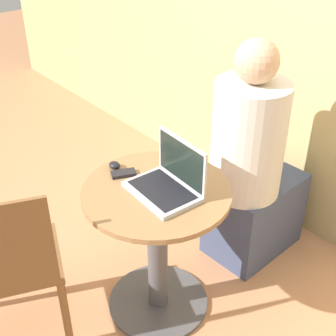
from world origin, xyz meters
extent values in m
plane|color=tan|center=(0.00, 0.00, 0.00)|extent=(12.00, 12.00, 0.00)
cube|color=tan|center=(0.00, 1.09, 1.30)|extent=(7.00, 0.05, 2.60)
cylinder|color=#4C4C51|center=(0.00, 0.00, 0.01)|extent=(0.50, 0.50, 0.02)
cylinder|color=#4C4C51|center=(0.00, 0.00, 0.35)|extent=(0.10, 0.10, 0.67)
cylinder|color=olive|center=(0.00, 0.00, 0.70)|extent=(0.66, 0.66, 0.02)
cube|color=#B7B7BC|center=(0.04, 0.00, 0.72)|extent=(0.33, 0.24, 0.02)
cube|color=black|center=(0.04, 0.00, 0.73)|extent=(0.29, 0.19, 0.00)
cube|color=#B7B7BC|center=(0.04, 0.10, 0.84)|extent=(0.31, 0.03, 0.21)
cube|color=black|center=(0.04, 0.10, 0.84)|extent=(0.29, 0.02, 0.18)
cube|color=black|center=(-0.19, -0.04, 0.72)|extent=(0.09, 0.12, 0.02)
ellipsoid|color=black|center=(-0.26, -0.04, 0.73)|extent=(0.06, 0.05, 0.03)
cylinder|color=brown|center=(-0.40, -0.33, 0.21)|extent=(0.04, 0.04, 0.42)
cylinder|color=brown|center=(-0.07, -0.47, 0.21)|extent=(0.04, 0.04, 0.42)
cube|color=brown|center=(-0.30, -0.57, 0.43)|extent=(0.52, 0.52, 0.02)
cube|color=brown|center=(-0.13, -0.64, 0.65)|extent=(0.16, 0.35, 0.43)
cube|color=#3D4766|center=(0.02, 0.70, 0.23)|extent=(0.36, 0.52, 0.47)
cylinder|color=beige|center=(0.02, 0.57, 0.76)|extent=(0.36, 0.36, 0.59)
sphere|color=tan|center=(0.02, 0.57, 1.16)|extent=(0.21, 0.21, 0.21)
camera|label=1|loc=(1.28, -1.04, 1.88)|focal=50.00mm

